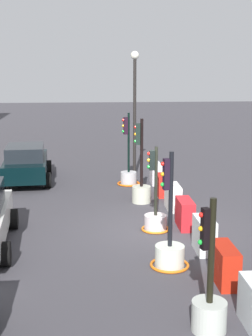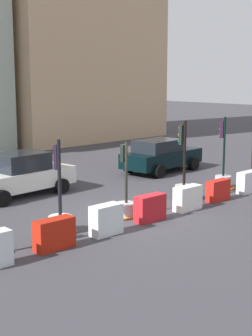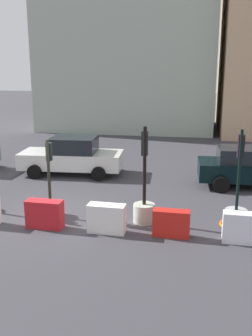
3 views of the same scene
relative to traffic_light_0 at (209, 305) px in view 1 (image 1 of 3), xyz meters
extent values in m
plane|color=#3B393F|center=(5.69, 0.04, -0.50)|extent=(120.00, 120.00, 0.00)
cylinder|color=#ABB1A8|center=(0.00, -0.01, -0.22)|extent=(0.64, 0.64, 0.56)
cylinder|color=black|center=(0.00, -0.01, 1.02)|extent=(0.12, 0.12, 1.92)
cube|color=black|center=(0.02, 0.11, 1.43)|extent=(0.17, 0.15, 0.75)
sphere|color=red|center=(0.04, 0.19, 1.68)|extent=(0.09, 0.09, 0.09)
sphere|color=orange|center=(0.04, 0.19, 1.43)|extent=(0.09, 0.09, 0.09)
sphere|color=green|center=(0.04, 0.19, 1.18)|extent=(0.09, 0.09, 0.09)
cylinder|color=beige|center=(2.91, 0.15, -0.24)|extent=(0.71, 0.71, 0.52)
cylinder|color=black|center=(2.91, 0.15, 1.16)|extent=(0.11, 0.11, 2.29)
cube|color=black|center=(2.92, 0.27, 1.77)|extent=(0.18, 0.15, 0.74)
sphere|color=red|center=(2.94, 0.35, 2.02)|extent=(0.10, 0.10, 0.10)
sphere|color=orange|center=(2.94, 0.35, 1.77)|extent=(0.10, 0.10, 0.10)
sphere|color=green|center=(2.94, 0.35, 1.53)|extent=(0.10, 0.10, 0.10)
torus|color=orange|center=(2.91, 0.15, -0.47)|extent=(0.95, 0.95, 0.07)
cylinder|color=beige|center=(5.58, 0.06, -0.27)|extent=(0.66, 0.66, 0.46)
cylinder|color=black|center=(5.58, 0.06, 0.98)|extent=(0.10, 0.10, 2.05)
cube|color=black|center=(5.57, 0.18, 1.61)|extent=(0.17, 0.16, 0.58)
sphere|color=red|center=(5.57, 0.28, 1.80)|extent=(0.11, 0.11, 0.11)
sphere|color=orange|center=(5.57, 0.28, 1.61)|extent=(0.11, 0.11, 0.11)
sphere|color=green|center=(5.57, 0.28, 1.42)|extent=(0.11, 0.11, 0.11)
torus|color=orange|center=(5.58, 0.06, -0.47)|extent=(0.84, 0.84, 0.06)
cylinder|color=#B0B29E|center=(8.63, 0.07, -0.20)|extent=(0.67, 0.67, 0.59)
cylinder|color=black|center=(8.63, 0.07, 1.30)|extent=(0.11, 0.11, 2.42)
cube|color=black|center=(8.61, 0.20, 1.98)|extent=(0.20, 0.19, 0.74)
sphere|color=red|center=(8.59, 0.30, 2.22)|extent=(0.11, 0.11, 0.11)
sphere|color=orange|center=(8.59, 0.30, 1.98)|extent=(0.11, 0.11, 0.11)
sphere|color=green|center=(8.59, 0.30, 1.73)|extent=(0.11, 0.11, 0.11)
cylinder|color=#B0AEB2|center=(11.42, 0.24, -0.23)|extent=(0.66, 0.66, 0.53)
cylinder|color=black|center=(11.42, 0.24, 1.26)|extent=(0.09, 0.09, 2.45)
cube|color=black|center=(11.43, 0.36, 1.95)|extent=(0.19, 0.17, 0.70)
sphere|color=red|center=(11.44, 0.45, 2.19)|extent=(0.11, 0.11, 0.11)
sphere|color=orange|center=(11.44, 0.45, 1.95)|extent=(0.11, 0.11, 0.11)
sphere|color=green|center=(11.44, 0.45, 1.72)|extent=(0.11, 0.11, 0.11)
torus|color=orange|center=(11.42, 0.24, -0.46)|extent=(0.95, 0.95, 0.08)
cube|color=#B11E0E|center=(1.91, -0.89, -0.08)|extent=(1.15, 0.46, 0.85)
cube|color=silver|center=(3.77, -0.93, -0.05)|extent=(1.00, 0.48, 0.90)
cube|color=red|center=(5.75, -0.86, -0.07)|extent=(1.11, 0.45, 0.85)
cube|color=white|center=(7.66, -0.88, -0.07)|extent=(1.11, 0.47, 0.85)
cube|color=red|center=(9.54, -0.83, -0.11)|extent=(1.06, 0.40, 0.79)
cube|color=silver|center=(11.48, -0.91, -0.07)|extent=(1.06, 0.43, 0.86)
cylinder|color=black|center=(3.33, 4.10, -0.20)|extent=(0.62, 0.32, 0.60)
cylinder|color=black|center=(6.13, 4.27, -0.20)|extent=(0.62, 0.32, 0.60)
cube|color=black|center=(12.47, 4.53, 0.17)|extent=(4.46, 1.92, 0.70)
cube|color=black|center=(12.15, 4.52, 0.80)|extent=(2.30, 1.61, 0.57)
cylinder|color=black|center=(13.79, 5.51, -0.19)|extent=(0.64, 0.31, 0.63)
cylinder|color=black|center=(13.88, 3.69, -0.19)|extent=(0.64, 0.31, 0.63)
cylinder|color=black|center=(11.07, 5.38, -0.19)|extent=(0.64, 0.31, 0.63)
cylinder|color=black|center=(11.16, 3.55, -0.19)|extent=(0.64, 0.31, 0.63)
cylinder|color=black|center=(12.97, -0.19, 2.08)|extent=(0.14, 0.14, 5.15)
sphere|color=silver|center=(12.97, -0.19, 4.80)|extent=(0.36, 0.36, 0.36)
camera|label=1|loc=(-7.62, 2.27, 4.10)|focal=50.50mm
camera|label=2|loc=(-5.99, -11.58, 4.14)|focal=54.46mm
camera|label=3|loc=(10.10, -11.37, 4.27)|focal=42.21mm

